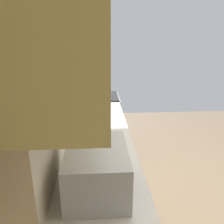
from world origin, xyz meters
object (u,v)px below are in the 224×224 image
bowl (105,141)px  kettle (104,123)px  microwave (97,169)px  oven_range (100,121)px

bowl → kettle: 0.34m
microwave → kettle: size_ratio=3.23×
bowl → kettle: (0.34, 0.00, 0.04)m
oven_range → microwave: microwave is taller
kettle → bowl: bearing=180.0°
microwave → bowl: 0.66m
oven_range → kettle: bearing=-178.6°
oven_range → microwave: size_ratio=2.04×
microwave → bowl: size_ratio=3.02×
bowl → kettle: bearing=0.0°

